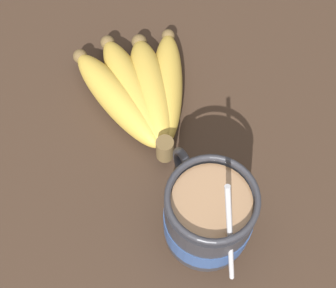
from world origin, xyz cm
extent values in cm
cube|color=#332319|center=(0.00, 0.00, 1.91)|extent=(106.64, 106.64, 3.83)
cylinder|color=#28282D|center=(-6.13, 1.27, 8.04)|extent=(8.80, 8.80, 8.43)
cylinder|color=navy|center=(-6.13, 1.27, 7.12)|extent=(9.00, 9.00, 3.29)
torus|color=#28282D|center=(-0.83, 1.27, 8.53)|extent=(5.41, 0.90, 5.41)
cylinder|color=#846042|center=(-6.13, 1.27, 12.36)|extent=(7.60, 7.60, 0.40)
torus|color=#28282D|center=(-6.13, 1.27, 13.23)|extent=(8.80, 8.80, 0.60)
cylinder|color=#B2B2B7|center=(-9.78, 1.27, 12.15)|extent=(4.71, 0.50, 13.79)
ellipsoid|color=#B2B2B7|center=(-7.67, 1.27, 5.33)|extent=(3.00, 2.00, 0.80)
cylinder|color=brown|center=(3.36, 1.85, 6.80)|extent=(2.00, 2.00, 3.00)
ellipsoid|color=#B79338|center=(11.67, -2.05, 5.76)|extent=(16.45, 10.44, 3.86)
sphere|color=brown|center=(19.08, -5.52, 5.76)|extent=(1.74, 1.74, 1.74)
ellipsoid|color=#B79338|center=(11.88, 0.03, 6.04)|extent=(16.01, 7.55, 4.43)
sphere|color=brown|center=(19.42, -1.58, 6.04)|extent=(1.99, 1.99, 1.99)
ellipsoid|color=#B79338|center=(12.71, 2.01, 5.92)|extent=(16.78, 4.47, 4.17)
sphere|color=brown|center=(21.06, 2.16, 5.92)|extent=(1.88, 1.88, 1.88)
ellipsoid|color=#B79338|center=(12.37, 4.10, 5.87)|extent=(17.07, 7.99, 4.09)
sphere|color=brown|center=(20.40, 6.12, 5.87)|extent=(1.84, 1.84, 1.84)
camera|label=1|loc=(-19.20, 11.47, 52.49)|focal=50.00mm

